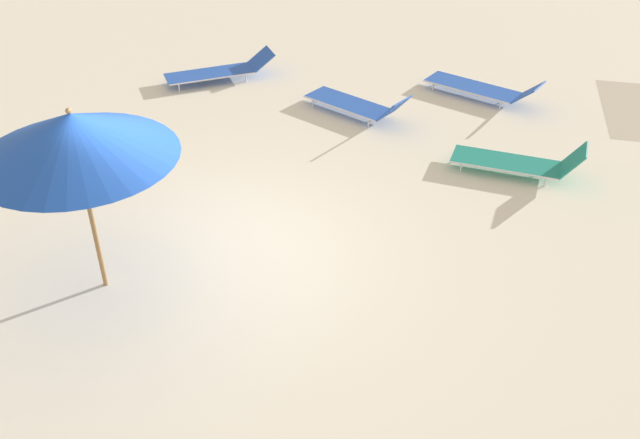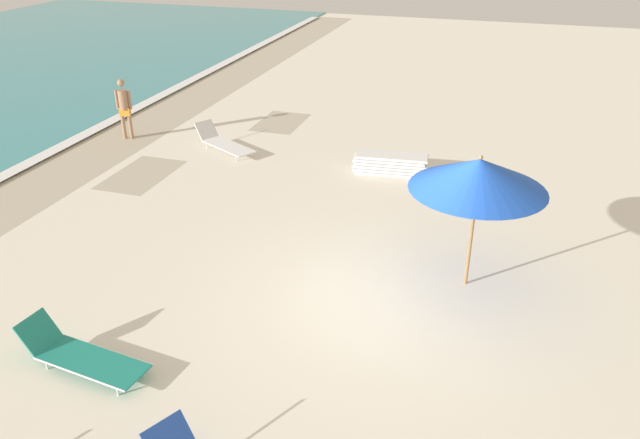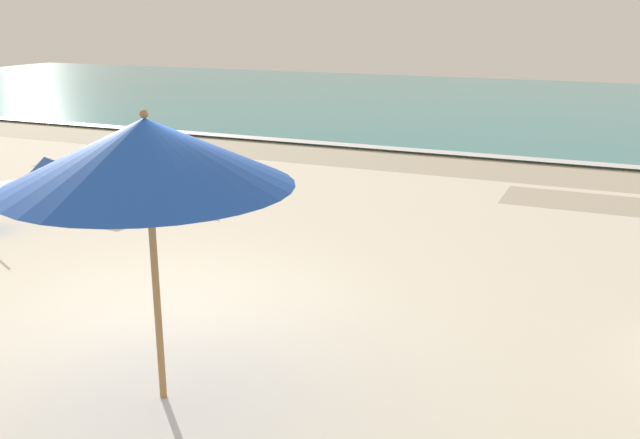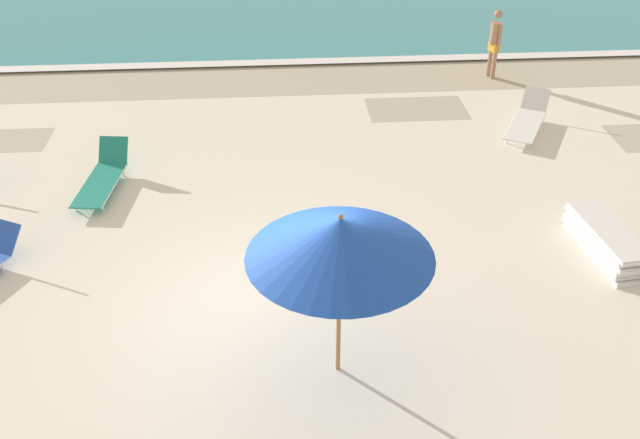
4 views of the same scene
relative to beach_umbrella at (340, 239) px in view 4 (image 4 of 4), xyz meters
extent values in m
cube|color=silver|center=(-0.89, 1.26, -2.24)|extent=(60.00, 60.00, 0.16)
cube|color=#B8AE96|center=(-0.89, 10.56, -2.16)|extent=(57.00, 2.20, 0.00)
cube|color=#B8AE96|center=(2.70, 8.46, -2.16)|extent=(2.35, 1.38, 0.00)
cube|color=white|center=(-0.89, 11.66, -2.09)|extent=(56.00, 0.44, 0.01)
cylinder|color=#9E7547|center=(0.00, 0.00, -1.07)|extent=(0.06, 0.06, 2.17)
cone|color=blue|center=(0.00, 0.00, 0.01)|extent=(2.35, 2.35, 0.55)
cylinder|color=#163D95|center=(0.00, 0.00, -0.26)|extent=(2.27, 2.27, 0.01)
sphere|color=#9E7547|center=(0.00, 0.00, 0.31)|extent=(0.07, 0.07, 0.07)
cube|color=white|center=(4.75, 2.36, -2.10)|extent=(0.79, 1.85, 0.03)
cube|color=silver|center=(4.75, 2.36, -2.13)|extent=(0.81, 1.89, 0.04)
cube|color=white|center=(4.74, 2.43, -2.02)|extent=(0.79, 1.85, 0.03)
cube|color=silver|center=(4.74, 2.43, -2.05)|extent=(0.81, 1.89, 0.04)
cube|color=white|center=(4.74, 2.43, -1.93)|extent=(0.79, 1.85, 0.03)
cube|color=silver|center=(4.74, 2.43, -1.96)|extent=(0.81, 1.89, 0.04)
cube|color=white|center=(4.75, 2.38, -1.85)|extent=(0.79, 1.85, 0.03)
cube|color=silver|center=(4.75, 2.38, -1.88)|extent=(0.81, 1.89, 0.04)
cube|color=white|center=(4.74, 2.43, -1.76)|extent=(0.79, 1.85, 0.03)
cube|color=silver|center=(4.74, 2.43, -1.79)|extent=(0.81, 1.89, 0.04)
cube|color=white|center=(4.75, 2.37, -1.68)|extent=(0.79, 1.85, 0.03)
cube|color=silver|center=(4.75, 2.37, -1.71)|extent=(0.81, 1.89, 0.04)
cube|color=#1E8475|center=(-4.10, 5.03, -1.98)|extent=(0.81, 1.78, 0.03)
cylinder|color=silver|center=(-4.40, 5.07, -1.98)|extent=(0.24, 1.71, 0.03)
cylinder|color=silver|center=(-3.80, 4.99, -1.98)|extent=(0.24, 1.71, 0.03)
cube|color=#1E8475|center=(-3.98, 6.04, -1.76)|extent=(0.61, 0.42, 0.46)
cylinder|color=silver|center=(-4.44, 4.40, -2.08)|extent=(0.03, 0.03, 0.16)
cylinder|color=silver|center=(-3.93, 4.34, -2.08)|extent=(0.03, 0.03, 0.16)
cylinder|color=silver|center=(-4.27, 5.73, -2.08)|extent=(0.03, 0.03, 0.16)
cylinder|color=silver|center=(-3.77, 5.66, -2.08)|extent=(0.03, 0.03, 0.16)
cube|color=white|center=(4.86, 7.00, -1.98)|extent=(1.38, 1.83, 0.03)
cylinder|color=silver|center=(4.59, 7.15, -1.98)|extent=(0.88, 1.56, 0.03)
cylinder|color=silver|center=(5.12, 6.86, -1.98)|extent=(0.88, 1.56, 0.03)
cube|color=white|center=(5.37, 7.92, -1.77)|extent=(0.68, 0.60, 0.45)
cylinder|color=silver|center=(4.30, 6.52, -2.08)|extent=(0.03, 0.03, 0.16)
cylinder|color=silver|center=(4.75, 6.28, -2.08)|extent=(0.03, 0.03, 0.16)
cylinder|color=silver|center=(4.97, 7.73, -2.08)|extent=(0.03, 0.03, 0.16)
cylinder|color=silver|center=(5.41, 7.48, -2.08)|extent=(0.03, 0.03, 0.16)
cube|color=blue|center=(-5.29, 3.04, -1.78)|extent=(0.69, 0.61, 0.43)
cylinder|color=silver|center=(-5.23, 2.60, -2.08)|extent=(0.03, 0.03, 0.16)
cylinder|color=#A37A5B|center=(5.03, 10.22, -1.71)|extent=(0.11, 0.11, 0.90)
cylinder|color=#A37A5B|center=(4.97, 10.41, -1.71)|extent=(0.11, 0.11, 0.90)
cube|color=gold|center=(5.00, 10.31, -1.34)|extent=(0.26, 0.34, 0.24)
cylinder|color=#A37A5B|center=(5.00, 10.31, -0.98)|extent=(0.27, 0.27, 0.55)
cylinder|color=#A37A5B|center=(5.06, 10.14, -0.99)|extent=(0.08, 0.08, 0.55)
cylinder|color=#A37A5B|center=(4.94, 10.49, -0.99)|extent=(0.08, 0.08, 0.55)
sphere|color=#A37A5B|center=(5.00, 10.31, -0.50)|extent=(0.21, 0.21, 0.21)
camera|label=1|loc=(6.41, 4.27, 3.73)|focal=40.00mm
camera|label=2|loc=(-10.00, -0.36, 4.08)|focal=35.00mm
camera|label=3|loc=(3.45, -4.53, 1.08)|focal=40.00mm
camera|label=4|loc=(-0.77, -7.04, 4.85)|focal=40.00mm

